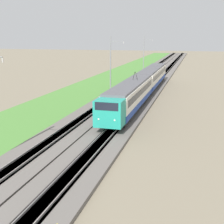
% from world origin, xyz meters
% --- Properties ---
extents(ballast_main, '(240.00, 4.40, 0.30)m').
position_xyz_m(ballast_main, '(50.00, 0.00, 0.15)').
color(ballast_main, '#605B56').
rests_on(ballast_main, ground).
extents(ballast_adjacent, '(240.00, 4.40, 0.30)m').
position_xyz_m(ballast_adjacent, '(50.00, -4.57, 0.15)').
color(ballast_adjacent, '#605B56').
rests_on(ballast_adjacent, ground).
extents(track_main, '(240.00, 1.57, 0.45)m').
position_xyz_m(track_main, '(50.00, 0.00, 0.16)').
color(track_main, '#4C4238').
rests_on(track_main, ground).
extents(track_adjacent, '(240.00, 1.57, 0.45)m').
position_xyz_m(track_adjacent, '(50.00, -4.57, 0.16)').
color(track_adjacent, '#4C4238').
rests_on(track_adjacent, ground).
extents(grass_verge, '(240.00, 11.18, 0.12)m').
position_xyz_m(grass_verge, '(50.00, 6.03, 0.06)').
color(grass_verge, '#4C8438').
rests_on(grass_verge, ground).
extents(passenger_train, '(41.35, 2.93, 4.96)m').
position_xyz_m(passenger_train, '(37.62, -4.57, 2.31)').
color(passenger_train, teal).
rests_on(passenger_train, ground).
extents(catenary_mast_mid, '(0.22, 2.56, 9.62)m').
position_xyz_m(catenary_mast_mid, '(43.72, 2.47, 4.95)').
color(catenary_mast_mid, slate).
rests_on(catenary_mast_mid, ground).
extents(catenary_mast_far, '(0.22, 2.56, 9.49)m').
position_xyz_m(catenary_mast_far, '(79.73, 2.47, 4.89)').
color(catenary_mast_far, slate).
rests_on(catenary_mast_far, ground).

